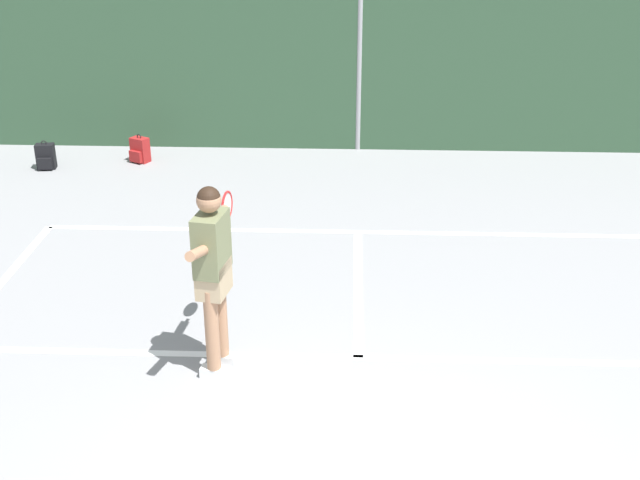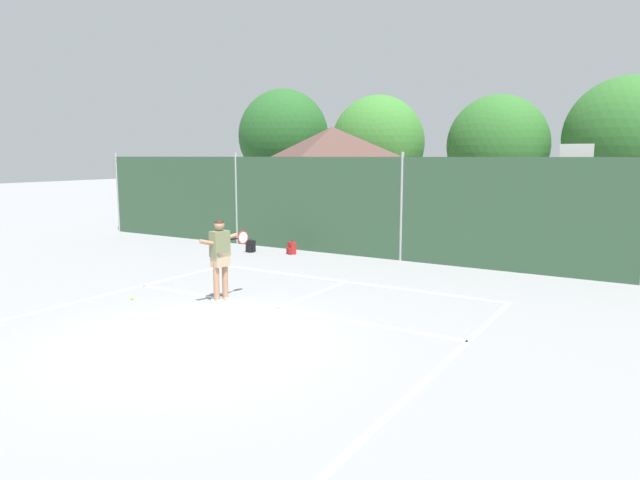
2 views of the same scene
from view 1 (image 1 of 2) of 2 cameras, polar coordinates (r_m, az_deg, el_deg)
name	(u,v)px [view 1 (image 1 of 2)]	position (r m, az deg, el deg)	size (l,w,h in m)	color
chainlink_fence	(359,55)	(13.57, 2.77, 12.78)	(26.09, 0.09, 3.33)	#2D4C33
tennis_player	(213,264)	(7.37, -7.48, -1.68)	(0.32, 1.44, 1.85)	silver
backpack_black	(46,157)	(13.65, -18.60, 5.50)	(0.30, 0.27, 0.46)	black
backpack_red	(140,150)	(13.58, -12.47, 6.12)	(0.34, 0.33, 0.46)	maroon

